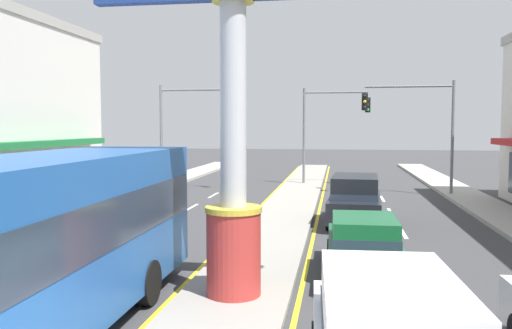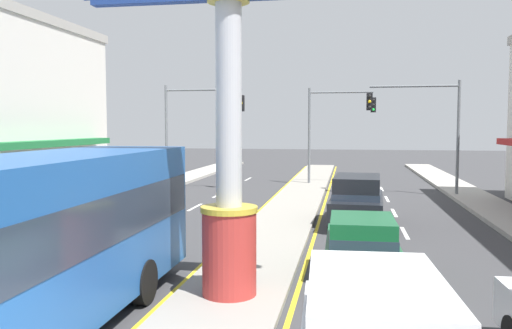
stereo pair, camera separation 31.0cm
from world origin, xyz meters
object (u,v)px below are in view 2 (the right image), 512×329
object	(u,v)px
traffic_light_median_far	(333,120)
sedan_far_left_oncoming	(115,205)
district_sign	(229,106)
traffic_light_left_side	(195,118)
suv_near_right_lane	(357,199)
pedestrian_near_kerb	(9,207)
traffic_light_right_side	(424,117)
bus_far_right_lane	(5,247)
sedan_mid_left_lane	(362,246)

from	to	relation	value
traffic_light_median_far	sedan_far_left_oncoming	world-z (taller)	traffic_light_median_far
district_sign	traffic_light_left_side	bearing A→B (deg)	108.69
district_sign	suv_near_right_lane	distance (m)	10.36
suv_near_right_lane	sedan_far_left_oncoming	distance (m)	9.22
suv_near_right_lane	pedestrian_near_kerb	world-z (taller)	pedestrian_near_kerb
district_sign	suv_near_right_lane	world-z (taller)	district_sign
traffic_light_right_side	pedestrian_near_kerb	distance (m)	20.53
sedan_far_left_oncoming	pedestrian_near_kerb	size ratio (longest dim) A/B	2.49
traffic_light_left_side	traffic_light_right_side	world-z (taller)	same
pedestrian_near_kerb	bus_far_right_lane	bearing A→B (deg)	-55.03
traffic_light_left_side	sedan_far_left_oncoming	distance (m)	11.99
traffic_light_right_side	suv_near_right_lane	bearing A→B (deg)	-112.12
sedan_mid_left_lane	traffic_light_right_side	bearing A→B (deg)	77.31
district_sign	traffic_light_left_side	size ratio (longest dim) A/B	1.26
pedestrian_near_kerb	traffic_light_right_side	bearing A→B (deg)	43.22
traffic_light_median_far	sedan_far_left_oncoming	distance (m)	17.27
traffic_light_median_far	bus_far_right_lane	distance (m)	26.62
traffic_light_left_side	pedestrian_near_kerb	size ratio (longest dim) A/B	3.58
sedan_mid_left_lane	pedestrian_near_kerb	size ratio (longest dim) A/B	2.49
district_sign	pedestrian_near_kerb	xyz separation A→B (m)	(-8.34, 4.34, -3.05)
traffic_light_left_side	traffic_light_right_side	bearing A→B (deg)	-3.68
district_sign	pedestrian_near_kerb	distance (m)	9.89
traffic_light_right_side	sedan_far_left_oncoming	size ratio (longest dim) A/B	1.44
traffic_light_left_side	bus_far_right_lane	world-z (taller)	traffic_light_left_side
traffic_light_right_side	suv_near_right_lane	xyz separation A→B (m)	(-3.59, -8.83, -3.26)
district_sign	pedestrian_near_kerb	bearing A→B (deg)	152.49
traffic_light_left_side	bus_far_right_lane	bearing A→B (deg)	-80.97
suv_near_right_lane	sedan_far_left_oncoming	size ratio (longest dim) A/B	1.09
sedan_far_left_oncoming	pedestrian_near_kerb	world-z (taller)	pedestrian_near_kerb
traffic_light_median_far	pedestrian_near_kerb	bearing A→B (deg)	-118.32
traffic_light_right_side	traffic_light_median_far	size ratio (longest dim) A/B	1.00
traffic_light_median_far	sedan_mid_left_lane	world-z (taller)	traffic_light_median_far
sedan_mid_left_lane	district_sign	bearing A→B (deg)	-140.95
traffic_light_right_side	suv_near_right_lane	world-z (taller)	traffic_light_right_side
suv_near_right_lane	bus_far_right_lane	bearing A→B (deg)	-113.97
district_sign	traffic_light_right_side	bearing A→B (deg)	70.52
traffic_light_left_side	sedan_mid_left_lane	distance (m)	19.48
traffic_light_right_side	traffic_light_median_far	xyz separation A→B (m)	(-4.91, 4.43, -0.05)
bus_far_right_lane	sedan_far_left_oncoming	world-z (taller)	bus_far_right_lane
suv_near_right_lane	sedan_mid_left_lane	xyz separation A→B (m)	(0.00, -7.09, -0.20)
traffic_light_left_side	suv_near_right_lane	distance (m)	13.81
traffic_light_left_side	suv_near_right_lane	bearing A→B (deg)	-46.03
suv_near_right_lane	traffic_light_right_side	bearing A→B (deg)	67.88
sedan_far_left_oncoming	pedestrian_near_kerb	bearing A→B (deg)	-123.73
sedan_far_left_oncoming	traffic_light_left_side	bearing A→B (deg)	91.43
traffic_light_left_side	pedestrian_near_kerb	xyz separation A→B (m)	(-1.89, -14.73, -3.08)
district_sign	traffic_light_median_far	size ratio (longest dim) A/B	1.26
traffic_light_left_side	pedestrian_near_kerb	distance (m)	15.17
traffic_light_right_side	sedan_mid_left_lane	xyz separation A→B (m)	(-3.58, -15.92, -3.46)
suv_near_right_lane	pedestrian_near_kerb	size ratio (longest dim) A/B	2.71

